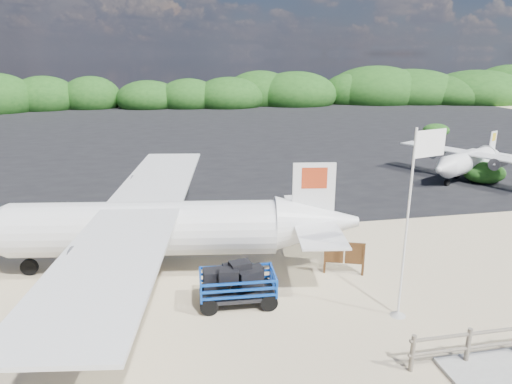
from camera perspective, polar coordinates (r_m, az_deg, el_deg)
ground at (r=15.68m, az=-0.32°, el=-11.53°), size 160.00×160.00×0.00m
asphalt_apron at (r=44.27m, az=-7.44°, el=7.04°), size 90.00×50.00×0.04m
vegetation_band at (r=69.01m, az=-8.79°, el=10.49°), size 124.00×8.00×4.40m
baggage_cart at (r=14.63m, az=-2.30°, el=-13.79°), size 2.59×1.56×1.26m
flagpole at (r=14.68m, az=17.28°, el=-14.52°), size 1.21×0.76×5.61m
signboard at (r=16.67m, az=10.83°, el=-10.03°), size 1.46×0.62×1.24m
crew_a at (r=19.01m, az=-10.07°, el=-3.85°), size 0.66×0.50×1.63m
crew_b at (r=18.43m, az=-4.60°, el=-3.99°), size 1.00×0.84×1.82m
aircraft_large at (r=40.84m, az=5.98°, el=6.27°), size 19.00×19.00×5.02m
aircraft_small at (r=52.56m, az=-24.10°, el=7.27°), size 9.81×9.81×2.63m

